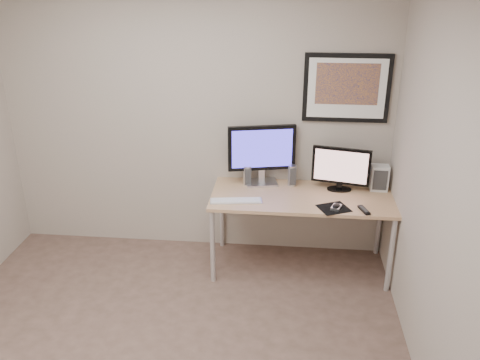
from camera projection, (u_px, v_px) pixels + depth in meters
The scene contains 12 objects.
room at pixel (160, 122), 3.39m from camera, with size 3.60×3.60×3.60m.
desk at pixel (301, 202), 4.51m from camera, with size 1.60×0.70×0.73m.
framed_art at pixel (347, 88), 4.41m from camera, with size 0.75×0.04×0.60m.
monitor_large at pixel (262, 152), 4.60m from camera, with size 0.61×0.26×0.56m.
monitor_tv at pixel (341, 168), 4.50m from camera, with size 0.51×0.16×0.40m.
speaker_left at pixel (247, 175), 4.67m from camera, with size 0.08×0.08×0.19m, color #BCBCC1.
speaker_right at pixel (292, 175), 4.66m from camera, with size 0.08×0.08×0.20m, color #BCBCC1.
keyboard at pixel (236, 201), 4.37m from camera, with size 0.45×0.12×0.02m, color silver.
mousepad at pixel (334, 208), 4.25m from camera, with size 0.24×0.21×0.00m, color black.
mouse at pixel (336, 206), 4.23m from camera, with size 0.06×0.11×0.04m, color black.
remote at pixel (364, 210), 4.20m from camera, with size 0.04×0.16×0.02m, color black.
fan_unit at pixel (379, 178), 4.55m from camera, with size 0.15×0.11×0.24m, color silver.
Camera 1 is at (0.85, -2.75, 2.62)m, focal length 38.00 mm.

